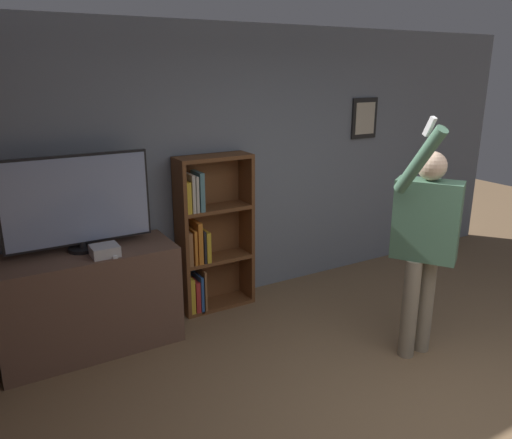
{
  "coord_description": "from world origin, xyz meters",
  "views": [
    {
      "loc": [
        -2.46,
        -1.41,
        2.28
      ],
      "look_at": [
        -0.6,
        1.76,
        1.17
      ],
      "focal_mm": 35.0,
      "sensor_mm": 36.0,
      "label": 1
    }
  ],
  "objects_px": {
    "television": "(77,202)",
    "person": "(425,235)",
    "game_console": "(105,251)",
    "bookshelf": "(207,237)"
  },
  "relations": [
    {
      "from": "television",
      "to": "person",
      "type": "bearing_deg",
      "value": -33.0
    },
    {
      "from": "game_console",
      "to": "bookshelf",
      "type": "distance_m",
      "value": 1.12
    },
    {
      "from": "bookshelf",
      "to": "game_console",
      "type": "bearing_deg",
      "value": -161.67
    },
    {
      "from": "television",
      "to": "bookshelf",
      "type": "relative_size",
      "value": 0.76
    },
    {
      "from": "game_console",
      "to": "bookshelf",
      "type": "bearing_deg",
      "value": 18.33
    },
    {
      "from": "game_console",
      "to": "bookshelf",
      "type": "xyz_separation_m",
      "value": [
        1.05,
        0.35,
        -0.17
      ]
    },
    {
      "from": "television",
      "to": "person",
      "type": "relative_size",
      "value": 0.58
    },
    {
      "from": "bookshelf",
      "to": "person",
      "type": "distance_m",
      "value": 2.0
    },
    {
      "from": "game_console",
      "to": "person",
      "type": "bearing_deg",
      "value": -30.6
    },
    {
      "from": "television",
      "to": "person",
      "type": "distance_m",
      "value": 2.75
    }
  ]
}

